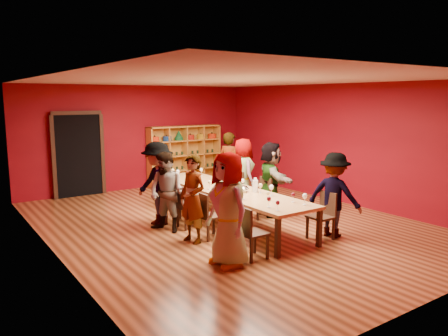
{
  "coord_description": "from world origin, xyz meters",
  "views": [
    {
      "loc": [
        -5.16,
        -7.39,
        2.64
      ],
      "look_at": [
        0.08,
        0.23,
        1.15
      ],
      "focal_mm": 35.0,
      "sensor_mm": 36.0,
      "label": 1
    }
  ],
  "objects_px": {
    "chair_person_left_1": "(207,213)",
    "person_right_2": "(271,179)",
    "person_right_0": "(334,195)",
    "person_right_4": "(229,166)",
    "tasting_table": "(227,191)",
    "wine_bottle": "(193,171)",
    "shelving_unit": "(184,152)",
    "chair_person_right_4": "(218,183)",
    "chair_person_left_2": "(185,204)",
    "chair_person_right_3": "(235,188)",
    "person_left_2": "(167,192)",
    "person_left_3": "(158,184)",
    "person_left_0": "(228,209)",
    "chair_person_right_2": "(262,195)",
    "chair_person_left_0": "(249,230)",
    "spittoon_bowl": "(242,189)",
    "chair_person_right_0": "(324,213)",
    "person_left_1": "(193,199)",
    "person_right_3": "(243,173)",
    "chair_person_left_3": "(173,200)"
  },
  "relations": [
    {
      "from": "chair_person_left_1",
      "to": "person_right_2",
      "type": "distance_m",
      "value": 2.18
    },
    {
      "from": "person_right_0",
      "to": "person_right_4",
      "type": "height_order",
      "value": "person_right_4"
    },
    {
      "from": "tasting_table",
      "to": "wine_bottle",
      "type": "height_order",
      "value": "wine_bottle"
    },
    {
      "from": "shelving_unit",
      "to": "chair_person_right_4",
      "type": "bearing_deg",
      "value": -100.64
    },
    {
      "from": "person_right_0",
      "to": "chair_person_left_2",
      "type": "bearing_deg",
      "value": 24.31
    },
    {
      "from": "person_right_0",
      "to": "chair_person_right_3",
      "type": "height_order",
      "value": "person_right_0"
    },
    {
      "from": "person_left_2",
      "to": "person_left_3",
      "type": "xyz_separation_m",
      "value": [
        0.07,
        0.52,
        0.08
      ]
    },
    {
      "from": "person_left_0",
      "to": "chair_person_right_2",
      "type": "distance_m",
      "value": 2.96
    },
    {
      "from": "chair_person_left_0",
      "to": "person_left_2",
      "type": "bearing_deg",
      "value": 101.19
    },
    {
      "from": "person_left_0",
      "to": "chair_person_right_4",
      "type": "height_order",
      "value": "person_left_0"
    },
    {
      "from": "shelving_unit",
      "to": "person_left_2",
      "type": "xyz_separation_m",
      "value": [
        -2.73,
        -4.14,
        -0.18
      ]
    },
    {
      "from": "chair_person_left_1",
      "to": "spittoon_bowl",
      "type": "bearing_deg",
      "value": 11.93
    },
    {
      "from": "chair_person_right_0",
      "to": "chair_person_right_3",
      "type": "distance_m",
      "value": 2.86
    },
    {
      "from": "shelving_unit",
      "to": "person_left_1",
      "type": "xyz_separation_m",
      "value": [
        -2.62,
        -4.97,
        -0.17
      ]
    },
    {
      "from": "wine_bottle",
      "to": "person_right_4",
      "type": "bearing_deg",
      "value": 2.79
    },
    {
      "from": "person_right_3",
      "to": "chair_person_right_2",
      "type": "bearing_deg",
      "value": 177.04
    },
    {
      "from": "chair_person_right_3",
      "to": "person_right_2",
      "type": "bearing_deg",
      "value": -76.29
    },
    {
      "from": "person_left_0",
      "to": "chair_person_right_4",
      "type": "relative_size",
      "value": 2.05
    },
    {
      "from": "person_right_3",
      "to": "chair_person_right_4",
      "type": "distance_m",
      "value": 0.86
    },
    {
      "from": "chair_person_left_0",
      "to": "person_left_0",
      "type": "bearing_deg",
      "value": 180.0
    },
    {
      "from": "chair_person_left_3",
      "to": "person_left_2",
      "type": "bearing_deg",
      "value": -128.86
    },
    {
      "from": "person_right_3",
      "to": "spittoon_bowl",
      "type": "xyz_separation_m",
      "value": [
        -1.1,
        -1.42,
        -0.02
      ]
    },
    {
      "from": "person_left_1",
      "to": "chair_person_left_3",
      "type": "distance_m",
      "value": 1.42
    },
    {
      "from": "chair_person_right_3",
      "to": "wine_bottle",
      "type": "relative_size",
      "value": 2.7
    },
    {
      "from": "chair_person_right_0",
      "to": "person_right_2",
      "type": "relative_size",
      "value": 0.53
    },
    {
      "from": "person_left_2",
      "to": "chair_person_right_2",
      "type": "relative_size",
      "value": 1.8
    },
    {
      "from": "person_left_0",
      "to": "person_left_2",
      "type": "bearing_deg",
      "value": 179.41
    },
    {
      "from": "shelving_unit",
      "to": "chair_person_left_0",
      "type": "distance_m",
      "value": 6.69
    },
    {
      "from": "person_left_3",
      "to": "chair_person_right_2",
      "type": "xyz_separation_m",
      "value": [
        2.17,
        -0.76,
        -0.38
      ]
    },
    {
      "from": "chair_person_left_2",
      "to": "person_left_3",
      "type": "height_order",
      "value": "person_left_3"
    },
    {
      "from": "person_left_2",
      "to": "person_right_4",
      "type": "distance_m",
      "value": 3.04
    },
    {
      "from": "chair_person_left_1",
      "to": "chair_person_right_3",
      "type": "distance_m",
      "value": 2.44
    },
    {
      "from": "person_left_0",
      "to": "chair_person_right_0",
      "type": "distance_m",
      "value": 2.29
    },
    {
      "from": "person_left_0",
      "to": "person_left_2",
      "type": "xyz_separation_m",
      "value": [
        0.01,
        2.12,
        -0.11
      ]
    },
    {
      "from": "tasting_table",
      "to": "person_right_4",
      "type": "bearing_deg",
      "value": 53.39
    },
    {
      "from": "chair_person_right_4",
      "to": "spittoon_bowl",
      "type": "height_order",
      "value": "same"
    },
    {
      "from": "chair_person_right_2",
      "to": "chair_person_right_0",
      "type": "bearing_deg",
      "value": -90.0
    },
    {
      "from": "person_left_2",
      "to": "chair_person_left_3",
      "type": "relative_size",
      "value": 1.8
    },
    {
      "from": "shelving_unit",
      "to": "spittoon_bowl",
      "type": "bearing_deg",
      "value": -105.67
    },
    {
      "from": "person_right_4",
      "to": "chair_person_left_2",
      "type": "bearing_deg",
      "value": 109.38
    },
    {
      "from": "shelving_unit",
      "to": "chair_person_left_2",
      "type": "distance_m",
      "value": 4.76
    },
    {
      "from": "person_left_0",
      "to": "person_right_3",
      "type": "bearing_deg",
      "value": 139.09
    },
    {
      "from": "chair_person_left_0",
      "to": "person_left_0",
      "type": "relative_size",
      "value": 0.49
    },
    {
      "from": "person_left_0",
      "to": "chair_person_left_2",
      "type": "relative_size",
      "value": 2.05
    },
    {
      "from": "person_left_3",
      "to": "person_right_2",
      "type": "height_order",
      "value": "person_left_3"
    },
    {
      "from": "chair_person_left_3",
      "to": "person_right_4",
      "type": "xyz_separation_m",
      "value": [
        2.19,
        1.03,
        0.39
      ]
    },
    {
      "from": "person_right_4",
      "to": "spittoon_bowl",
      "type": "distance_m",
      "value": 2.5
    },
    {
      "from": "chair_person_right_0",
      "to": "chair_person_right_2",
      "type": "height_order",
      "value": "same"
    },
    {
      "from": "chair_person_left_3",
      "to": "chair_person_right_0",
      "type": "bearing_deg",
      "value": -54.84
    },
    {
      "from": "person_right_4",
      "to": "person_left_0",
      "type": "bearing_deg",
      "value": 128.62
    }
  ]
}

